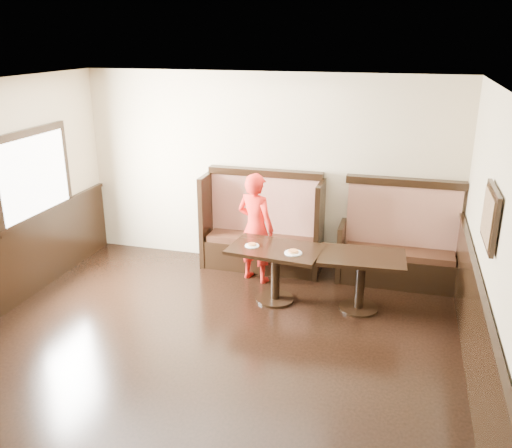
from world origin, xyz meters
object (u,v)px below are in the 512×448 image
at_px(booth_neighbor, 399,249).
at_px(booth_main, 263,233).
at_px(table_neighbor, 361,269).
at_px(child, 256,228).
at_px(table_main, 275,260).

bearing_deg(booth_neighbor, booth_main, 179.95).
height_order(booth_neighbor, table_neighbor, booth_neighbor).
height_order(table_neighbor, child, child).
height_order(booth_main, child, child).
distance_m(table_main, child, 0.71).
xyz_separation_m(booth_neighbor, table_main, (-1.51, -1.01, 0.08)).
xyz_separation_m(booth_main, table_main, (0.44, -1.01, 0.03)).
relative_size(booth_neighbor, child, 1.07).
relative_size(table_main, child, 0.79).
height_order(booth_main, table_main, booth_main).
height_order(booth_neighbor, child, child).
distance_m(booth_neighbor, table_main, 1.82).
xyz_separation_m(booth_main, child, (0.02, -0.47, 0.24)).
height_order(table_main, table_neighbor, table_main).
bearing_deg(booth_main, child, -87.04).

